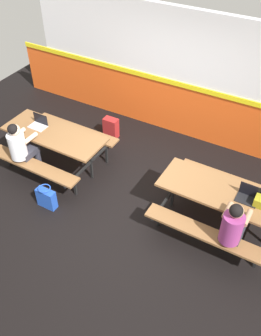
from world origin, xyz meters
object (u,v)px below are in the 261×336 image
at_px(student_nearer, 21,146).
at_px(laptop_silver, 39,124).
at_px(student_further, 233,226).
at_px(backpack_dark, 111,128).
at_px(picnic_table_left, 55,140).
at_px(picnic_table_right, 221,199).
at_px(laptop_dark, 248,196).
at_px(tote_bag_bright, 46,198).

relative_size(student_nearer, laptop_silver, 3.74).
height_order(student_further, backpack_dark, student_further).
relative_size(picnic_table_left, student_further, 1.62).
relative_size(picnic_table_right, laptop_dark, 6.06).
xyz_separation_m(student_nearer, laptop_silver, (-0.08, 0.60, 0.08)).
relative_size(student_nearer, tote_bag_bright, 2.81).
bearing_deg(tote_bag_bright, backpack_dark, 92.65).
height_order(laptop_silver, backpack_dark, laptop_silver).
bearing_deg(laptop_silver, picnic_table_left, -6.37).
xyz_separation_m(student_further, laptop_silver, (-3.91, 0.54, 0.08)).
distance_m(picnic_table_left, picnic_table_right, 3.18).
bearing_deg(laptop_dark, student_further, -92.44).
xyz_separation_m(backpack_dark, tote_bag_bright, (0.10, -2.26, -0.02)).
bearing_deg(tote_bag_bright, picnic_table_right, 21.52).
distance_m(backpack_dark, tote_bag_bright, 2.27).
xyz_separation_m(picnic_table_right, tote_bag_bright, (-2.66, -1.05, -0.38)).
xyz_separation_m(student_further, tote_bag_bright, (-3.00, -0.49, -0.51)).
bearing_deg(student_nearer, tote_bag_bright, -27.77).
bearing_deg(laptop_silver, picnic_table_right, 0.32).
bearing_deg(tote_bag_bright, student_nearer, 152.23).
relative_size(laptop_silver, backpack_dark, 0.73).
distance_m(laptop_dark, backpack_dark, 3.40).
distance_m(laptop_silver, laptop_dark, 3.93).
xyz_separation_m(student_further, laptop_dark, (0.03, 0.59, 0.08)).
height_order(picnic_table_right, student_further, student_further).
xyz_separation_m(student_nearer, tote_bag_bright, (0.82, -0.43, -0.51)).
xyz_separation_m(student_nearer, backpack_dark, (0.72, 1.83, -0.49)).
distance_m(student_nearer, laptop_silver, 0.61).
distance_m(student_nearer, laptop_dark, 3.91).
height_order(picnic_table_right, laptop_dark, laptop_dark).
bearing_deg(laptop_silver, student_nearer, -82.21).
bearing_deg(tote_bag_bright, laptop_dark, 19.63).
xyz_separation_m(picnic_table_right, student_further, (0.35, -0.56, 0.13)).
height_order(picnic_table_right, backpack_dark, picnic_table_right).
distance_m(laptop_silver, tote_bag_bright, 1.49).
bearing_deg(student_further, tote_bag_bright, -170.79).
xyz_separation_m(picnic_table_right, laptop_silver, (-3.56, -0.02, 0.21)).
distance_m(picnic_table_left, laptop_silver, 0.43).
bearing_deg(laptop_dark, picnic_table_right, -174.96).
bearing_deg(student_further, backpack_dark, 150.24).
height_order(student_further, laptop_dark, student_further).
distance_m(student_further, backpack_dark, 3.61).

